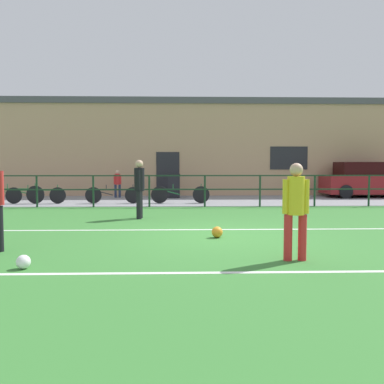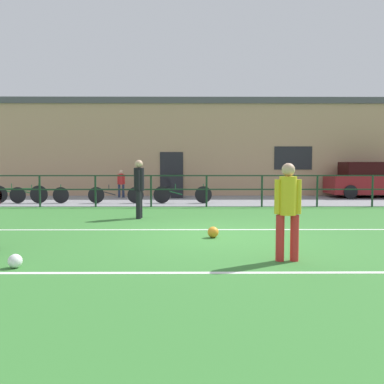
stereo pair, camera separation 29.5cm
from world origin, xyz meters
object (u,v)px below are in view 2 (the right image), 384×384
bicycle_parked_0 (39,195)px  bicycle_parked_1 (19,194)px  spectator_child (121,182)px  player_striker (288,206)px  soccer_ball_match (213,232)px  trash_bin_0 (177,186)px  player_goalkeeper (139,185)px  parked_car_red (374,181)px  bicycle_parked_2 (116,195)px  bicycle_parked_3 (183,194)px  soccer_ball_spare (15,261)px

bicycle_parked_0 → bicycle_parked_1: bearing=180.0°
spectator_child → bicycle_parked_0: bearing=40.4°
player_striker → spectator_child: bearing=-69.9°
soccer_ball_match → trash_bin_0: 10.12m
player_goalkeeper → parked_car_red: size_ratio=0.40×
bicycle_parked_0 → player_goalkeeper: bearing=-44.7°
parked_car_red → bicycle_parked_1: size_ratio=1.87×
bicycle_parked_2 → bicycle_parked_3: bearing=0.0°
bicycle_parked_0 → trash_bin_0: trash_bin_0 is taller
player_goalkeeper → soccer_ball_spare: bearing=171.0°
soccer_ball_spare → spectator_child: (-0.46, 12.82, 0.62)m
player_goalkeeper → player_striker: size_ratio=1.05×
soccer_ball_spare → bicycle_parked_2: size_ratio=0.10×
player_striker → spectator_child: player_striker is taller
player_goalkeeper → bicycle_parked_1: 6.80m
bicycle_parked_0 → bicycle_parked_3: bicycle_parked_3 is taller
player_goalkeeper → bicycle_parked_0: bearing=48.1°
parked_car_red → bicycle_parked_0: bearing=-169.0°
bicycle_parked_1 → bicycle_parked_3: bicycle_parked_1 is taller
soccer_ball_match → parked_car_red: size_ratio=0.06×
bicycle_parked_3 → player_striker: bearing=-79.2°
soccer_ball_match → parked_car_red: (7.91, 10.29, 0.66)m
soccer_ball_match → bicycle_parked_2: size_ratio=0.11×
spectator_child → bicycle_parked_3: spectator_child is taller
player_striker → soccer_ball_match: player_striker is taller
bicycle_parked_2 → trash_bin_0: bearing=47.9°
player_striker → soccer_ball_match: size_ratio=6.68×
soccer_ball_spare → parked_car_red: bearing=49.3°
spectator_child → bicycle_parked_1: size_ratio=0.55×
parked_car_red → bicycle_parked_3: size_ratio=1.85×
player_goalkeeper → bicycle_parked_2: (-1.43, 4.35, -0.60)m
parked_car_red → bicycle_parked_0: (-14.24, -2.78, -0.43)m
player_goalkeeper → bicycle_parked_2: 4.62m
trash_bin_0 → player_striker: bearing=-80.1°
spectator_child → parked_car_red: parked_car_red is taller
soccer_ball_spare → trash_bin_0: 12.79m
soccer_ball_spare → spectator_child: size_ratio=0.17×
bicycle_parked_1 → bicycle_parked_0: bearing=0.0°
bicycle_parked_2 → trash_bin_0: (2.31, 2.55, 0.21)m
player_striker → spectator_child: (-4.67, 12.39, -0.17)m
soccer_ball_spare → parked_car_red: 16.95m
player_goalkeeper → trash_bin_0: bearing=-4.5°
parked_car_red → bicycle_parked_0: size_ratio=1.83×
soccer_ball_spare → bicycle_parked_0: size_ratio=0.09×
bicycle_parked_2 → trash_bin_0: trash_bin_0 is taller
bicycle_parked_0 → bicycle_parked_2: size_ratio=1.06×
soccer_ball_match → player_goalkeeper: bearing=121.5°
soccer_ball_spare → bicycle_parked_1: size_ratio=0.09×
parked_car_red → bicycle_parked_0: 14.52m
soccer_ball_match → soccer_ball_spare: bearing=-140.8°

